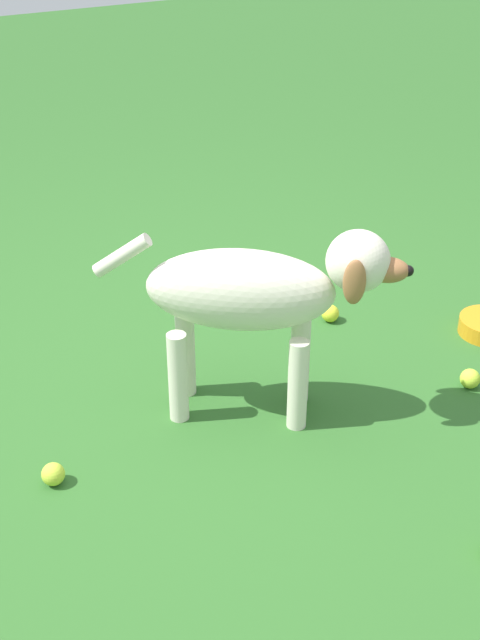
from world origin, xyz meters
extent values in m
plane|color=#2D6026|center=(0.00, 0.00, 0.00)|extent=(14.00, 14.00, 0.00)
ellipsoid|color=silver|center=(0.15, 0.22, 0.42)|extent=(0.51, 0.57, 0.25)
cylinder|color=silver|center=(0.21, 0.41, 0.15)|extent=(0.06, 0.06, 0.30)
cylinder|color=silver|center=(0.32, 0.32, 0.15)|extent=(0.06, 0.06, 0.30)
cylinder|color=silver|center=(-0.01, 0.12, 0.15)|extent=(0.06, 0.06, 0.30)
cylinder|color=silver|center=(0.10, 0.04, 0.15)|extent=(0.06, 0.06, 0.30)
ellipsoid|color=silver|center=(0.36, 0.49, 0.54)|extent=(0.24, 0.25, 0.18)
ellipsoid|color=#9E663D|center=(0.41, 0.55, 0.51)|extent=(0.14, 0.15, 0.07)
sphere|color=black|center=(0.45, 0.60, 0.51)|extent=(0.03, 0.03, 0.03)
ellipsoid|color=#9E663D|center=(0.29, 0.53, 0.51)|extent=(0.07, 0.07, 0.14)
ellipsoid|color=#9E663D|center=(0.42, 0.43, 0.51)|extent=(0.07, 0.07, 0.14)
cylinder|color=silver|center=(-0.06, -0.05, 0.52)|extent=(0.15, 0.17, 0.15)
sphere|color=yellow|center=(-0.14, 0.80, 0.03)|extent=(0.07, 0.07, 0.07)
sphere|color=#C1E439|center=(0.45, 0.93, 0.03)|extent=(0.07, 0.07, 0.07)
sphere|color=#C2D93A|center=(0.19, -0.41, 0.03)|extent=(0.07, 0.07, 0.07)
camera|label=1|loc=(1.98, -0.90, 1.56)|focal=46.57mm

